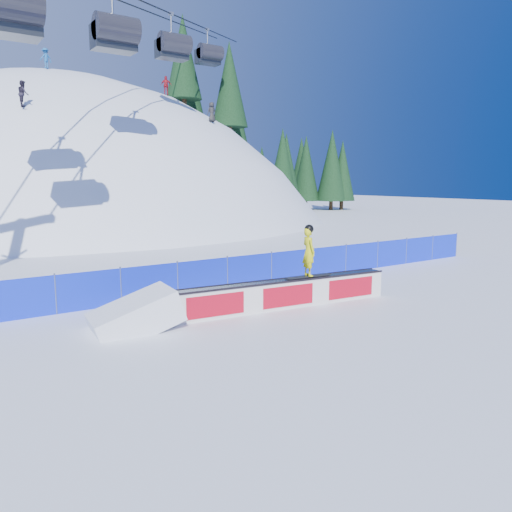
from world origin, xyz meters
TOP-DOWN VIEW (x-y plane):
  - ground at (0.00, 0.00)m, footprint 160.00×160.00m
  - snow_hill at (0.00, 42.00)m, footprint 64.00×64.00m
  - treeline at (23.49, 41.61)m, footprint 25.46×12.50m
  - safety_fence at (0.00, 4.50)m, footprint 22.05×0.05m
  - chairlift at (4.74, 27.49)m, footprint 40.80×41.70m
  - rail_box at (-2.88, 1.25)m, footprint 7.59×1.33m
  - snow_ramp at (-7.59, 1.74)m, footprint 2.59×1.77m
  - snowboarder at (-1.99, 1.15)m, footprint 1.64×0.63m
  - distant_skiers at (1.36, 30.43)m, footprint 15.85×11.04m

SIDE VIEW (x-z plane):
  - snow_hill at x=0.00m, z-range -50.00..14.00m
  - ground at x=0.00m, z-range 0.00..0.00m
  - snow_ramp at x=-7.59m, z-range -0.76..0.76m
  - rail_box at x=-2.88m, z-range -0.01..0.90m
  - safety_fence at x=0.00m, z-range -0.05..1.25m
  - snowboarder at x=-1.99m, z-range 0.90..2.58m
  - treeline at x=23.49m, z-range -1.20..20.41m
  - distant_skiers at x=1.36m, z-range 8.49..14.73m
  - chairlift at x=4.74m, z-range 5.89..27.89m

